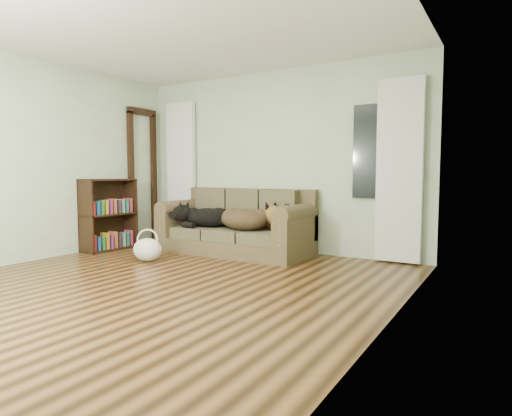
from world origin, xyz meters
The scene contains 15 objects.
floor centered at (0.00, 0.00, 0.00)m, with size 5.00×5.00×0.00m, color black.
ceiling centered at (0.00, 0.00, 2.60)m, with size 5.00×5.00×0.00m, color white.
wall_back centered at (0.00, 2.50, 1.30)m, with size 4.50×0.04×2.60m, color #B5CDAD.
wall_left centered at (-2.25, 0.00, 1.30)m, with size 0.04×5.00×2.60m, color #B5CDAD.
wall_right centered at (2.25, 0.00, 1.30)m, with size 0.04×5.00×2.60m, color #B5CDAD.
curtain_left centered at (-1.70, 2.42, 1.15)m, with size 0.55×0.08×2.25m, color white.
curtain_right centered at (1.80, 2.42, 1.15)m, with size 0.55×0.08×2.25m, color white.
window_pane centered at (1.45, 2.47, 1.40)m, with size 0.50×0.03×1.20m, color black.
door_casing centered at (-2.20, 2.05, 1.05)m, with size 0.07×0.60×2.10m, color black.
sofa centered at (-0.35, 1.97, 0.45)m, with size 2.15×0.93×0.88m, color brown.
dog_black_lab centered at (-0.82, 1.91, 0.48)m, with size 0.67×0.46×0.28m, color black.
dog_shepherd centered at (-0.09, 1.92, 0.49)m, with size 0.73×0.51×0.32m, color black.
tv_remote centered at (0.57, 1.81, 0.73)m, with size 0.05×0.19×0.02m, color black.
tote_bag centered at (-0.97, 0.91, 0.16)m, with size 0.40×0.31×0.29m, color silver.
bookshelf centered at (-2.09, 1.25, 0.50)m, with size 0.31×0.83×1.04m, color black.
Camera 1 is at (3.01, -3.00, 1.10)m, focal length 30.00 mm.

